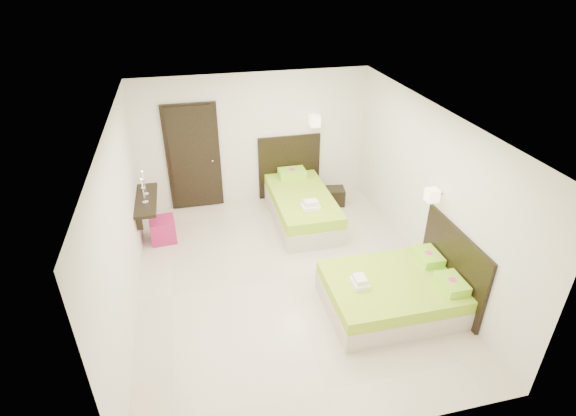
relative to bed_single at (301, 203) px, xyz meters
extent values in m
plane|color=beige|center=(-0.70, -1.77, -0.32)|extent=(5.50, 5.50, 0.00)
cube|color=beige|center=(0.00, -0.08, -0.15)|extent=(1.06, 2.13, 0.34)
cube|color=#85B91D|center=(0.00, -0.08, 0.13)|extent=(1.05, 2.10, 0.21)
cube|color=black|center=(0.00, 0.95, 0.35)|extent=(1.28, 0.05, 1.33)
cube|color=#9CE92A|center=(0.00, 0.72, 0.31)|extent=(0.53, 0.36, 0.15)
cylinder|color=#E83694|center=(0.00, 0.72, 0.39)|extent=(0.13, 0.13, 0.00)
cube|color=white|center=(0.00, -0.67, 0.28)|extent=(0.32, 0.23, 0.09)
cube|color=white|center=(0.00, -0.67, 0.36)|extent=(0.24, 0.18, 0.09)
cube|color=white|center=(0.47, 0.80, 1.33)|extent=(0.19, 0.19, 0.21)
cylinder|color=#2D2116|center=(0.47, 0.88, 1.33)|extent=(0.03, 0.16, 0.03)
cube|color=beige|center=(0.62, -2.75, -0.17)|extent=(1.86, 1.40, 0.30)
cube|color=#85B91D|center=(0.62, -2.75, 0.07)|extent=(1.84, 1.38, 0.19)
cube|color=black|center=(1.52, -2.75, 0.26)|extent=(0.05, 1.58, 1.16)
cube|color=#9CE92A|center=(1.32, -3.08, 0.23)|extent=(0.32, 0.47, 0.13)
cylinder|color=#E83694|center=(1.32, -3.08, 0.30)|extent=(0.11, 0.11, 0.00)
cube|color=#9CE92A|center=(1.32, -2.42, 0.23)|extent=(0.32, 0.47, 0.13)
cylinder|color=#E83694|center=(1.32, -2.42, 0.30)|extent=(0.11, 0.11, 0.00)
cube|color=white|center=(0.11, -2.75, 0.20)|extent=(0.20, 0.28, 0.07)
cube|color=white|center=(0.11, -2.75, 0.28)|extent=(0.15, 0.21, 0.07)
cube|color=white|center=(1.37, -2.16, 1.13)|extent=(0.17, 0.17, 0.19)
cylinder|color=#2D2116|center=(1.45, -2.16, 1.13)|extent=(0.16, 0.03, 0.03)
cube|color=black|center=(0.80, 0.38, -0.14)|extent=(0.44, 0.41, 0.35)
cube|color=#9B144C|center=(-2.58, -0.20, -0.11)|extent=(0.46, 0.46, 0.42)
cube|color=black|center=(-1.90, 0.94, 0.73)|extent=(1.02, 0.06, 2.14)
cube|color=black|center=(-1.90, 0.91, 0.73)|extent=(0.88, 0.04, 2.06)
cylinder|color=silver|center=(-1.55, 0.87, 0.68)|extent=(0.03, 0.10, 0.03)
cube|color=black|center=(-2.78, -0.17, 0.50)|extent=(0.35, 1.20, 0.06)
cube|color=black|center=(-2.89, -0.62, 0.35)|extent=(0.10, 0.04, 0.30)
cube|color=black|center=(-2.89, 0.28, 0.35)|extent=(0.10, 0.04, 0.30)
cylinder|color=silver|center=(-2.78, -0.32, 0.54)|extent=(0.10, 0.10, 0.02)
cylinder|color=silver|center=(-2.78, -0.32, 0.66)|extent=(0.02, 0.02, 0.22)
cone|color=silver|center=(-2.78, -0.32, 0.79)|extent=(0.07, 0.07, 0.04)
cylinder|color=white|center=(-2.78, -0.32, 0.89)|extent=(0.02, 0.02, 0.15)
sphere|color=#FFB23F|center=(-2.78, -0.32, 0.98)|extent=(0.02, 0.02, 0.02)
cylinder|color=silver|center=(-2.78, -0.02, 0.54)|extent=(0.10, 0.10, 0.02)
cylinder|color=silver|center=(-2.78, -0.02, 0.66)|extent=(0.02, 0.02, 0.22)
cone|color=silver|center=(-2.78, -0.02, 0.79)|extent=(0.07, 0.07, 0.04)
cylinder|color=white|center=(-2.78, -0.02, 0.89)|extent=(0.02, 0.02, 0.15)
sphere|color=#FFB23F|center=(-2.78, -0.02, 0.98)|extent=(0.02, 0.02, 0.02)
camera|label=1|loc=(-1.97, -7.24, 4.15)|focal=28.00mm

